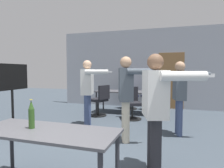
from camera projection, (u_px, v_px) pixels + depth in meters
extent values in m
cube|color=#A3A8B2|center=(141.00, 69.00, 7.64)|extent=(6.42, 0.10, 2.96)
cube|color=olive|center=(171.00, 81.00, 7.29)|extent=(0.90, 0.02, 2.05)
cube|color=#4C4C51|center=(46.00, 131.00, 2.23)|extent=(1.63, 0.66, 0.03)
cylinder|color=#2D2D33|center=(12.00, 146.00, 2.73)|extent=(0.05, 0.05, 0.69)
cylinder|color=#2D2D33|center=(117.00, 162.00, 2.28)|extent=(0.05, 0.05, 0.69)
cube|color=#4C4C51|center=(128.00, 92.00, 6.56)|extent=(2.08, 0.78, 0.03)
cylinder|color=#2D2D33|center=(96.00, 103.00, 6.56)|extent=(0.05, 0.05, 0.69)
cylinder|color=#2D2D33|center=(157.00, 106.00, 5.97)|extent=(0.05, 0.05, 0.69)
cylinder|color=#2D2D33|center=(103.00, 100.00, 7.19)|extent=(0.05, 0.05, 0.69)
cylinder|color=#2D2D33|center=(159.00, 102.00, 6.60)|extent=(0.05, 0.05, 0.69)
cube|color=black|center=(13.00, 125.00, 5.07)|extent=(0.44, 0.56, 0.03)
cylinder|color=black|center=(13.00, 107.00, 5.04)|extent=(0.06, 0.06, 0.87)
cube|color=black|center=(12.00, 77.00, 4.99)|extent=(0.04, 1.06, 0.66)
cube|color=black|center=(11.00, 77.00, 5.00)|extent=(0.01, 0.97, 0.58)
cylinder|color=#3D4C75|center=(88.00, 109.00, 5.10)|extent=(0.14, 0.14, 0.80)
cylinder|color=#3D4C75|center=(87.00, 111.00, 4.91)|extent=(0.14, 0.14, 0.80)
cube|color=silver|center=(87.00, 82.00, 4.96)|extent=(0.35, 0.50, 0.63)
sphere|color=#DBAD89|center=(87.00, 65.00, 4.93)|extent=(0.22, 0.22, 0.22)
cylinder|color=silver|center=(89.00, 82.00, 5.24)|extent=(0.11, 0.11, 0.54)
cylinder|color=silver|center=(97.00, 72.00, 4.65)|extent=(0.55, 0.24, 0.11)
cube|color=white|center=(109.00, 72.00, 4.63)|extent=(0.13, 0.06, 0.03)
cylinder|color=#3D4C75|center=(178.00, 117.00, 4.36)|extent=(0.12, 0.12, 0.77)
cylinder|color=#3D4C75|center=(180.00, 118.00, 4.20)|extent=(0.12, 0.12, 0.77)
cube|color=#4C5660|center=(180.00, 86.00, 4.23)|extent=(0.29, 0.42, 0.60)
sphere|color=tan|center=(180.00, 66.00, 4.21)|extent=(0.21, 0.21, 0.21)
cylinder|color=#4C5660|center=(177.00, 86.00, 4.47)|extent=(0.09, 0.09, 0.52)
cylinder|color=#4C5660|center=(196.00, 74.00, 3.96)|extent=(0.53, 0.20, 0.09)
cube|color=white|center=(211.00, 74.00, 3.93)|extent=(0.12, 0.06, 0.03)
cylinder|color=beige|center=(125.00, 120.00, 4.02)|extent=(0.14, 0.14, 0.80)
cylinder|color=beige|center=(126.00, 122.00, 3.83)|extent=(0.14, 0.14, 0.80)
cube|color=#4C5660|center=(126.00, 84.00, 3.88)|extent=(0.39, 0.51, 0.63)
sphere|color=tan|center=(126.00, 62.00, 3.85)|extent=(0.22, 0.22, 0.22)
cylinder|color=#4C5660|center=(124.00, 84.00, 4.16)|extent=(0.11, 0.11, 0.55)
cylinder|color=#4C5660|center=(142.00, 71.00, 3.59)|extent=(0.55, 0.28, 0.11)
cube|color=white|center=(159.00, 71.00, 3.59)|extent=(0.13, 0.07, 0.03)
cylinder|color=#28282D|center=(153.00, 142.00, 2.77)|extent=(0.15, 0.15, 0.78)
cylinder|color=#28282D|center=(156.00, 148.00, 2.57)|extent=(0.15, 0.15, 0.78)
cube|color=silver|center=(155.00, 94.00, 2.62)|extent=(0.40, 0.54, 0.61)
sphere|color=brown|center=(155.00, 62.00, 2.59)|extent=(0.21, 0.21, 0.21)
cylinder|color=silver|center=(151.00, 93.00, 2.92)|extent=(0.12, 0.12, 0.53)
cylinder|color=silver|center=(183.00, 76.00, 2.31)|extent=(0.54, 0.27, 0.12)
cube|color=white|center=(209.00, 76.00, 2.31)|extent=(0.13, 0.07, 0.03)
cylinder|color=black|center=(150.00, 109.00, 7.13)|extent=(0.52, 0.52, 0.03)
cylinder|color=black|center=(150.00, 103.00, 7.11)|extent=(0.06, 0.06, 0.42)
cube|color=navy|center=(150.00, 96.00, 7.10)|extent=(0.65, 0.65, 0.08)
cube|color=navy|center=(155.00, 90.00, 6.85)|extent=(0.35, 0.35, 0.42)
cylinder|color=black|center=(132.00, 119.00, 5.70)|extent=(0.52, 0.52, 0.03)
cylinder|color=black|center=(132.00, 112.00, 5.69)|extent=(0.06, 0.06, 0.39)
cube|color=black|center=(132.00, 104.00, 5.68)|extent=(0.61, 0.61, 0.08)
cube|color=black|center=(131.00, 94.00, 5.92)|extent=(0.42, 0.23, 0.42)
cylinder|color=black|center=(98.00, 115.00, 6.16)|extent=(0.52, 0.52, 0.03)
cylinder|color=black|center=(98.00, 108.00, 6.15)|extent=(0.06, 0.06, 0.43)
cube|color=black|center=(98.00, 100.00, 6.13)|extent=(0.61, 0.61, 0.08)
cube|color=black|center=(104.00, 92.00, 5.94)|extent=(0.23, 0.42, 0.42)
cylinder|color=black|center=(130.00, 109.00, 7.27)|extent=(0.52, 0.52, 0.03)
cylinder|color=black|center=(130.00, 103.00, 7.25)|extent=(0.06, 0.06, 0.41)
cube|color=navy|center=(130.00, 96.00, 7.24)|extent=(0.64, 0.64, 0.08)
cube|color=navy|center=(125.00, 88.00, 7.43)|extent=(0.30, 0.39, 0.42)
cylinder|color=#2D511E|center=(32.00, 119.00, 2.29)|extent=(0.07, 0.07, 0.23)
cone|color=#2D511E|center=(31.00, 105.00, 2.27)|extent=(0.06, 0.06, 0.10)
cylinder|color=gold|center=(31.00, 100.00, 2.27)|extent=(0.03, 0.03, 0.01)
cylinder|color=silver|center=(127.00, 89.00, 6.73)|extent=(0.09, 0.09, 0.10)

